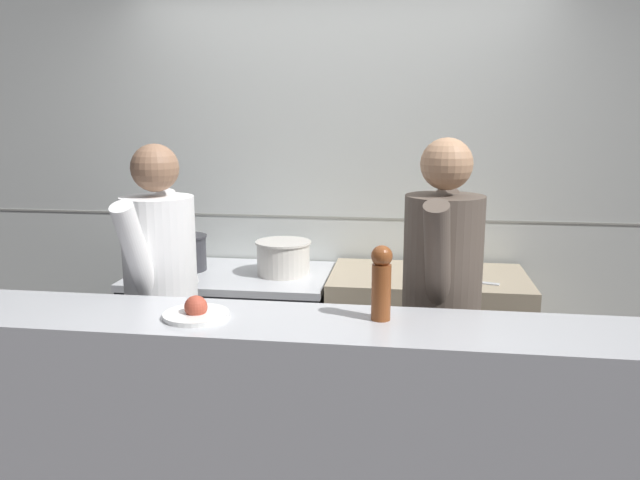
% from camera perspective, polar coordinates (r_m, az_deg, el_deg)
% --- Properties ---
extents(wall_back_tiled, '(8.00, 0.06, 2.60)m').
position_cam_1_polar(wall_back_tiled, '(3.86, 1.63, 4.35)').
color(wall_back_tiled, silver).
rests_on(wall_back_tiled, ground_plane).
extents(oven_range, '(1.14, 0.71, 0.87)m').
position_cam_1_polar(oven_range, '(3.79, -7.90, -9.35)').
color(oven_range, '#38383D').
rests_on(oven_range, ground_plane).
extents(prep_counter, '(1.08, 0.65, 0.90)m').
position_cam_1_polar(prep_counter, '(3.66, 9.65, -10.03)').
color(prep_counter, gray).
rests_on(prep_counter, ground_plane).
extents(pass_counter, '(2.95, 0.45, 1.02)m').
position_cam_1_polar(pass_counter, '(2.57, -3.22, -18.25)').
color(pass_counter, '#B7BABF').
rests_on(pass_counter, ground_plane).
extents(stock_pot, '(0.25, 0.25, 0.21)m').
position_cam_1_polar(stock_pot, '(3.75, -12.16, -1.06)').
color(stock_pot, '#2D2D33').
rests_on(stock_pot, oven_range).
extents(sauce_pot, '(0.32, 0.32, 0.19)m').
position_cam_1_polar(sauce_pot, '(3.57, -3.37, -1.54)').
color(sauce_pot, beige).
rests_on(sauce_pot, oven_range).
extents(chefs_knife, '(0.40, 0.14, 0.02)m').
position_cam_1_polar(chefs_knife, '(3.42, 12.12, -3.52)').
color(chefs_knife, '#B7BABF').
rests_on(chefs_knife, prep_counter).
extents(plated_dish_main, '(0.25, 0.25, 0.09)m').
position_cam_1_polar(plated_dish_main, '(2.42, -11.26, -6.47)').
color(plated_dish_main, white).
rests_on(plated_dish_main, pass_counter).
extents(pepper_mill, '(0.08, 0.08, 0.28)m').
position_cam_1_polar(pepper_mill, '(2.32, 5.63, -3.75)').
color(pepper_mill, brown).
rests_on(pepper_mill, pass_counter).
extents(chef_head_cook, '(0.36, 0.72, 1.65)m').
position_cam_1_polar(chef_head_cook, '(3.04, -14.26, -5.36)').
color(chef_head_cook, black).
rests_on(chef_head_cook, ground_plane).
extents(chef_sous, '(0.39, 0.74, 1.68)m').
position_cam_1_polar(chef_sous, '(2.82, 10.99, -6.14)').
color(chef_sous, black).
rests_on(chef_sous, ground_plane).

